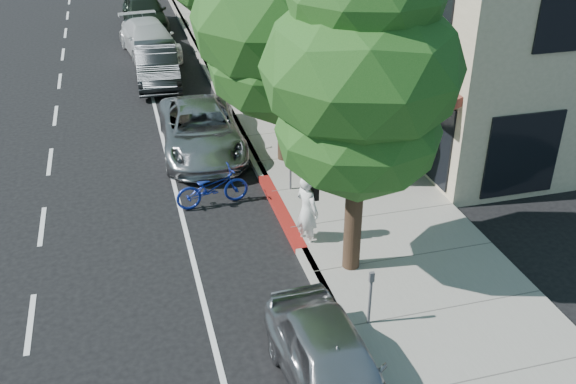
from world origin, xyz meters
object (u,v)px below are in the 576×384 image
object	(u,v)px
street_tree_0	(362,74)
white_pickup	(149,39)
silver_suv	(201,130)
street_tree_1	(284,22)
near_car_a	(332,365)
dark_sedan	(157,65)
dark_suv_far	(145,12)
bicycle	(212,188)
cyclist	(307,210)
pedestrian	(331,115)

from	to	relation	value
street_tree_0	white_pickup	bearing A→B (deg)	99.34
street_tree_0	silver_suv	distance (m)	8.84
street_tree_1	near_car_a	bearing A→B (deg)	-99.94
silver_suv	white_pickup	xyz separation A→B (m)	(-0.75, 11.36, 0.03)
dark_sedan	dark_suv_far	bearing A→B (deg)	90.88
street_tree_0	bicycle	world-z (taller)	street_tree_0
silver_suv	near_car_a	world-z (taller)	silver_suv
silver_suv	dark_suv_far	bearing A→B (deg)	94.44
street_tree_1	white_pickup	world-z (taller)	street_tree_1
cyclist	pedestrian	xyz separation A→B (m)	(2.41, 5.34, 0.17)
dark_sedan	pedestrian	bearing A→B (deg)	-56.64
white_pickup	dark_suv_far	distance (m)	4.79
dark_sedan	pedestrian	distance (m)	9.33
pedestrian	dark_suv_far	bearing A→B (deg)	-91.03
dark_sedan	bicycle	bearing A→B (deg)	-85.32
white_pickup	near_car_a	distance (m)	22.40
dark_sedan	near_car_a	bearing A→B (deg)	-83.55
dark_sedan	street_tree_1	bearing A→B (deg)	-68.42
street_tree_1	near_car_a	distance (m)	10.33
bicycle	dark_suv_far	bearing A→B (deg)	-6.06
silver_suv	dark_sedan	distance (m)	7.22
bicycle	dark_suv_far	xyz separation A→B (m)	(-0.35, 19.69, 0.38)
street_tree_0	dark_suv_far	xyz separation A→B (m)	(-2.93, 23.64, -3.87)
street_tree_1	pedestrian	xyz separation A→B (m)	(1.76, 0.73, -3.26)
dark_sedan	white_pickup	size ratio (longest dim) A/B	0.90
street_tree_1	white_pickup	bearing A→B (deg)	103.56
street_tree_0	dark_sedan	bearing A→B (deg)	101.92
white_pickup	dark_suv_far	size ratio (longest dim) A/B	0.98
silver_suv	white_pickup	distance (m)	11.38
street_tree_1	white_pickup	size ratio (longest dim) A/B	1.40
street_tree_1	dark_sedan	world-z (taller)	street_tree_1
dark_suv_far	pedestrian	xyz separation A→B (m)	(4.69, -16.92, 0.21)
pedestrian	bicycle	bearing A→B (deg)	16.07
near_car_a	white_pickup	bearing A→B (deg)	91.00
dark_suv_far	near_car_a	xyz separation A→B (m)	(1.27, -27.14, -0.22)
white_pickup	pedestrian	world-z (taller)	pedestrian
dark_sedan	dark_suv_far	xyz separation A→B (m)	(0.17, 8.96, 0.13)
street_tree_0	bicycle	xyz separation A→B (m)	(-2.59, 3.95, -4.25)
street_tree_1	cyclist	distance (m)	5.79
street_tree_0	cyclist	world-z (taller)	street_tree_0
white_pickup	street_tree_0	bearing A→B (deg)	-88.22
dark_suv_far	near_car_a	bearing A→B (deg)	-88.33
cyclist	silver_suv	size ratio (longest dim) A/B	0.36
bicycle	near_car_a	world-z (taller)	near_car_a
street_tree_1	cyclist	size ratio (longest dim) A/B	3.88
dark_sedan	dark_suv_far	size ratio (longest dim) A/B	0.89
street_tree_1	dark_sedan	distance (m)	9.90
bicycle	white_pickup	bearing A→B (deg)	-5.10
white_pickup	street_tree_1	bearing A→B (deg)	-84.00
bicycle	white_pickup	world-z (taller)	white_pickup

